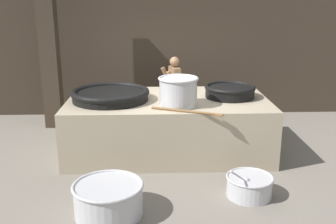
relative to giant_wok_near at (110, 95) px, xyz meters
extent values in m
plane|color=slate|center=(1.02, 0.08, -1.11)|extent=(60.00, 60.00, 0.00)
cube|color=#382D23|center=(1.02, 2.66, 0.84)|extent=(9.22, 0.24, 3.89)
cube|color=#382D23|center=(-1.44, 1.67, 0.84)|extent=(0.36, 0.36, 3.89)
cube|color=tan|center=(1.02, 0.08, -0.61)|extent=(3.59, 1.98, 1.00)
cylinder|color=black|center=(0.00, 0.00, -0.03)|extent=(1.33, 1.33, 0.15)
torus|color=black|center=(0.00, 0.00, 0.04)|extent=(1.38, 1.38, 0.11)
cylinder|color=black|center=(2.15, 0.15, -0.01)|extent=(0.89, 0.89, 0.18)
torus|color=black|center=(2.15, 0.15, 0.08)|extent=(0.92, 0.92, 0.07)
cylinder|color=#B7B7BC|center=(1.18, -0.42, 0.13)|extent=(0.63, 0.63, 0.47)
torus|color=#B7B7BC|center=(1.18, -0.42, 0.36)|extent=(0.67, 0.67, 0.04)
cylinder|color=brown|center=(1.28, -0.81, -0.09)|extent=(1.11, 0.50, 0.04)
cube|color=brown|center=(1.77, -1.02, -0.10)|extent=(0.15, 0.14, 0.02)
cylinder|color=#8C6647|center=(1.24, 1.49, -0.73)|extent=(0.12, 0.12, 0.76)
cylinder|color=#8C6647|center=(1.20, 1.65, -0.73)|extent=(0.12, 0.12, 0.76)
cube|color=#722D4C|center=(1.22, 1.57, -0.58)|extent=(0.23, 0.27, 0.49)
cube|color=#8C6647|center=(1.22, 1.57, -0.07)|extent=(0.25, 0.48, 0.56)
cylinder|color=#8C6647|center=(1.18, 1.32, -0.07)|extent=(0.32, 0.16, 0.52)
cylinder|color=#8C6647|center=(1.07, 1.77, -0.07)|extent=(0.32, 0.16, 0.52)
sphere|color=#8C6647|center=(1.22, 1.57, 0.33)|extent=(0.21, 0.21, 0.21)
cylinder|color=#B7B7BC|center=(2.13, -1.71, -0.96)|extent=(0.64, 0.64, 0.29)
torus|color=#B7B7BC|center=(2.13, -1.71, -0.82)|extent=(0.68, 0.68, 0.03)
cylinder|color=#6B9347|center=(2.13, -1.71, -0.90)|extent=(0.57, 0.57, 0.07)
sphere|color=#B7B7BC|center=(2.05, -1.79, -0.83)|extent=(0.12, 0.12, 0.12)
cylinder|color=#B7B7BC|center=(1.91, -1.95, -0.68)|extent=(0.31, 0.34, 0.32)
cylinder|color=#B7B7BC|center=(0.16, -2.14, -0.90)|extent=(0.89, 0.89, 0.42)
torus|color=#B7B7BC|center=(0.16, -2.14, -0.69)|extent=(0.94, 0.94, 0.04)
cylinder|color=orange|center=(0.16, -2.14, -0.81)|extent=(0.79, 0.79, 0.10)
cylinder|color=orange|center=(0.14, -2.02, -0.74)|extent=(0.05, 0.05, 0.04)
cylinder|color=orange|center=(0.37, -2.27, -0.74)|extent=(0.03, 0.04, 0.03)
cylinder|color=orange|center=(0.16, -2.18, -0.74)|extent=(0.05, 0.05, 0.03)
cylinder|color=orange|center=(0.13, -2.16, -0.73)|extent=(0.07, 0.07, 0.04)
cylinder|color=orange|center=(0.21, -2.26, -0.74)|extent=(0.04, 0.05, 0.03)
cylinder|color=orange|center=(0.16, -2.15, -0.74)|extent=(0.06, 0.07, 0.04)
cylinder|color=orange|center=(0.23, -2.24, -0.74)|extent=(0.05, 0.05, 0.04)
cylinder|color=orange|center=(0.39, -2.19, -0.74)|extent=(0.06, 0.05, 0.04)
cylinder|color=orange|center=(0.18, -1.95, -0.74)|extent=(0.04, 0.04, 0.03)
camera|label=1|loc=(0.78, -6.78, 1.65)|focal=42.00mm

